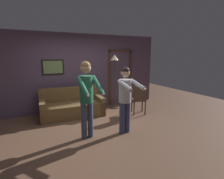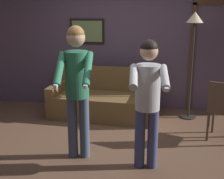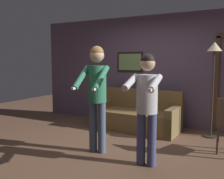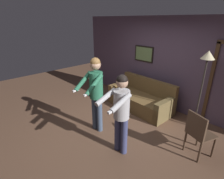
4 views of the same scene
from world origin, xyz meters
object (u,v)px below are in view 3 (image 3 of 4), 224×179
object	(u,v)px
torchiere_lamp	(214,61)
person_standing_left	(97,89)
person_standing_right	(147,99)
couch	(136,117)

from	to	relation	value
torchiere_lamp	person_standing_left	xyz separation A→B (m)	(-1.60, -1.80, -0.44)
person_standing_right	torchiere_lamp	bearing A→B (deg)	70.41
torchiere_lamp	person_standing_left	size ratio (longest dim) A/B	1.07
person_standing_left	couch	bearing A→B (deg)	88.48
couch	torchiere_lamp	xyz separation A→B (m)	(1.56, 0.14, 1.23)
person_standing_left	person_standing_right	xyz separation A→B (m)	(0.91, -0.15, -0.10)
couch	torchiere_lamp	bearing A→B (deg)	5.14
couch	person_standing_right	world-z (taller)	person_standing_right
torchiere_lamp	person_standing_left	bearing A→B (deg)	-131.70
torchiere_lamp	person_standing_left	distance (m)	2.44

